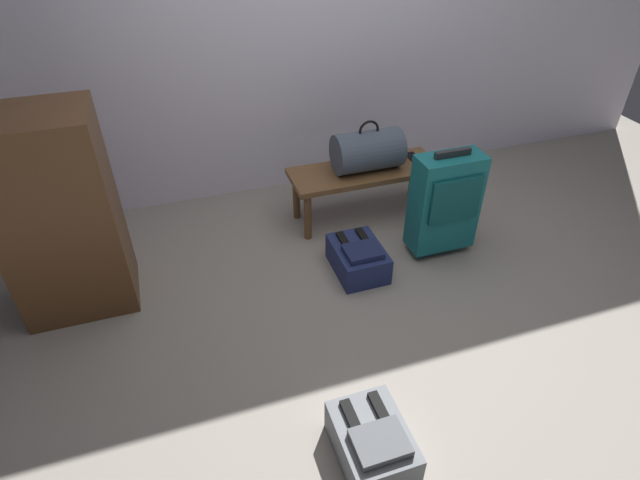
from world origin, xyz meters
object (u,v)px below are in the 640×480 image
object	(u,v)px
cell_phone	(413,157)
duffel_bag_slate	(368,151)
bench	(365,176)
backpack_grey	(372,442)
backpack_navy	(358,258)
side_cabinet	(59,217)
suitcase_upright_teal	(445,202)

from	to	relation	value
cell_phone	duffel_bag_slate	bearing A→B (deg)	-173.00
bench	backpack_grey	size ratio (longest dim) A/B	2.63
cell_phone	backpack_navy	world-z (taller)	cell_phone
bench	side_cabinet	size ratio (longest dim) A/B	0.91
backpack_navy	cell_phone	bearing A→B (deg)	43.22
bench	backpack_navy	distance (m)	0.64
suitcase_upright_teal	backpack_navy	distance (m)	0.62
backpack_grey	side_cabinet	distance (m)	1.87
cell_phone	suitcase_upright_teal	distance (m)	0.56
bench	duffel_bag_slate	distance (m)	0.19
duffel_bag_slate	cell_phone	bearing A→B (deg)	7.00
cell_phone	backpack_navy	xyz separation A→B (m)	(-0.63, -0.59, -0.28)
duffel_bag_slate	backpack_navy	size ratio (longest dim) A/B	1.16
duffel_bag_slate	backpack_grey	world-z (taller)	duffel_bag_slate
side_cabinet	duffel_bag_slate	bearing A→B (deg)	8.72
suitcase_upright_teal	backpack_navy	xyz separation A→B (m)	(-0.56, -0.03, -0.27)
duffel_bag_slate	cell_phone	size ratio (longest dim) A/B	3.06
bench	cell_phone	bearing A→B (deg)	6.81
bench	side_cabinet	bearing A→B (deg)	-171.23
duffel_bag_slate	suitcase_upright_teal	size ratio (longest dim) A/B	0.63
cell_phone	side_cabinet	bearing A→B (deg)	-171.56
cell_phone	backpack_navy	size ratio (longest dim) A/B	0.38
bench	backpack_grey	xyz separation A→B (m)	(-0.65, -1.68, -0.22)
backpack_navy	side_cabinet	size ratio (longest dim) A/B	0.35
bench	backpack_navy	xyz separation A→B (m)	(-0.26, -0.54, -0.22)
bench	backpack_navy	size ratio (longest dim) A/B	2.63
suitcase_upright_teal	side_cabinet	bearing A→B (deg)	173.55
duffel_bag_slate	suitcase_upright_teal	world-z (taller)	duffel_bag_slate
bench	side_cabinet	distance (m)	1.84
suitcase_upright_teal	backpack_grey	bearing A→B (deg)	-129.23
cell_phone	suitcase_upright_teal	size ratio (longest dim) A/B	0.21
bench	suitcase_upright_teal	world-z (taller)	suitcase_upright_teal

